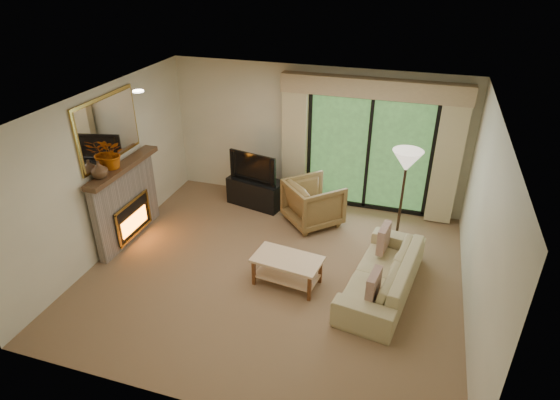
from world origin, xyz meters
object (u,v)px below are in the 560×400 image
(armchair, at_px, (313,203))
(media_console, at_px, (256,192))
(sofa, at_px, (382,274))
(coffee_table, at_px, (287,271))

(armchair, bearing_deg, media_console, 30.23)
(media_console, distance_m, sofa, 3.23)
(armchair, bearing_deg, sofa, 177.53)
(media_console, xyz_separation_m, sofa, (2.60, -1.90, 0.04))
(media_console, relative_size, armchair, 1.19)
(media_console, xyz_separation_m, armchair, (1.20, -0.34, 0.14))
(coffee_table, bearing_deg, sofa, 17.41)
(armchair, relative_size, sofa, 0.43)
(sofa, distance_m, coffee_table, 1.36)
(coffee_table, bearing_deg, media_console, 127.55)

